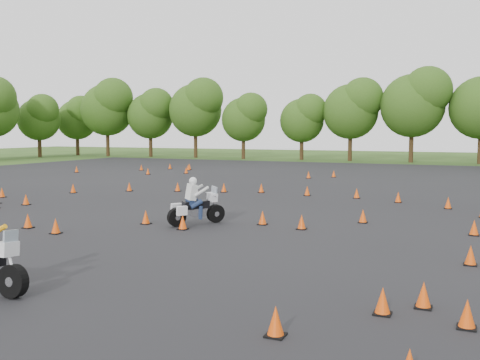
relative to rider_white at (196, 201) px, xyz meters
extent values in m
plane|color=#2D5119|center=(-0.01, -0.31, -0.81)|extent=(140.00, 140.00, 0.00)
plane|color=black|center=(-0.01, 5.69, -0.81)|extent=(62.00, 62.00, 0.00)
cone|color=#ED4D0A|center=(-11.94, 2.79, -0.58)|extent=(0.26, 0.26, 0.45)
cone|color=#ED4D0A|center=(-0.19, 20.00, -0.58)|extent=(0.26, 0.26, 0.45)
cone|color=#ED4D0A|center=(-3.22, 8.96, -0.58)|extent=(0.26, 0.26, 0.45)
cone|color=#ED4D0A|center=(-1.39, 9.57, -0.58)|extent=(0.26, 0.26, 0.45)
cone|color=#ED4D0A|center=(5.08, 2.58, -0.58)|extent=(0.26, 0.26, 0.45)
cone|color=#ED4D0A|center=(-8.91, 1.29, -0.58)|extent=(0.26, 0.26, 0.45)
cone|color=#ED4D0A|center=(-19.15, 16.39, -0.58)|extent=(0.26, 0.26, 0.45)
cone|color=#ED4D0A|center=(7.61, 7.32, -0.58)|extent=(0.26, 0.26, 0.45)
cone|color=#ED4D0A|center=(2.06, 0.86, -0.58)|extent=(0.26, 0.26, 0.45)
cone|color=#ED4D0A|center=(-7.97, 7.42, -0.58)|extent=(0.26, 0.26, 0.45)
cone|color=#ED4D0A|center=(-13.04, 16.86, -0.58)|extent=(0.26, 0.26, 0.45)
cone|color=#ED4D0A|center=(1.13, 9.25, -0.58)|extent=(0.26, 0.26, 0.45)
cone|color=#ED4D0A|center=(-4.68, -2.79, -0.58)|extent=(0.26, 0.26, 0.45)
cone|color=#ED4D0A|center=(-10.10, 5.59, -0.58)|extent=(0.26, 0.26, 0.45)
cone|color=#ED4D0A|center=(7.76, -5.90, -0.58)|extent=(0.26, 0.26, 0.45)
cone|color=#ED4D0A|center=(-1.51, 18.47, -0.58)|extent=(0.26, 0.26, 0.45)
cone|color=#ED4D0A|center=(-11.00, 18.84, -0.58)|extent=(0.26, 0.26, 0.45)
cone|color=#ED4D0A|center=(5.80, -8.20, -0.58)|extent=(0.26, 0.26, 0.45)
cone|color=#ED4D0A|center=(3.52, 0.57, -0.58)|extent=(0.26, 0.26, 0.45)
cone|color=#ED4D0A|center=(8.51, -2.25, -0.58)|extent=(0.26, 0.26, 0.45)
cone|color=#ED4D0A|center=(8.48, -6.66, -0.58)|extent=(0.26, 0.26, 0.45)
cone|color=#ED4D0A|center=(7.15, -6.53, -0.58)|extent=(0.26, 0.26, 0.45)
cone|color=#ED4D0A|center=(3.54, 9.22, -0.58)|extent=(0.26, 0.26, 0.45)
cone|color=#ED4D0A|center=(-15.82, 20.13, -0.58)|extent=(0.26, 0.26, 0.45)
cone|color=#ED4D0A|center=(-5.60, 8.35, -0.58)|extent=(0.26, 0.26, 0.45)
cone|color=#ED4D0A|center=(-1.61, -0.61, -0.58)|extent=(0.26, 0.26, 0.45)
cone|color=#ED4D0A|center=(-14.52, 22.36, -0.58)|extent=(0.26, 0.26, 0.45)
cone|color=#ED4D0A|center=(5.51, 8.46, -0.58)|extent=(0.26, 0.26, 0.45)
cone|color=#ED4D0A|center=(-3.17, -3.16, -0.58)|extent=(0.26, 0.26, 0.45)
cone|color=#ED4D0A|center=(-12.48, 21.80, -0.58)|extent=(0.26, 0.26, 0.45)
cone|color=#ED4D0A|center=(-12.75, 22.49, -0.58)|extent=(0.26, 0.26, 0.45)
cone|color=#ED4D0A|center=(8.58, 1.69, -0.58)|extent=(0.26, 0.26, 0.45)
cone|color=#ED4D0A|center=(0.05, -1.00, -0.58)|extent=(0.26, 0.26, 0.45)
camera|label=1|loc=(8.49, -15.70, 2.33)|focal=40.00mm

